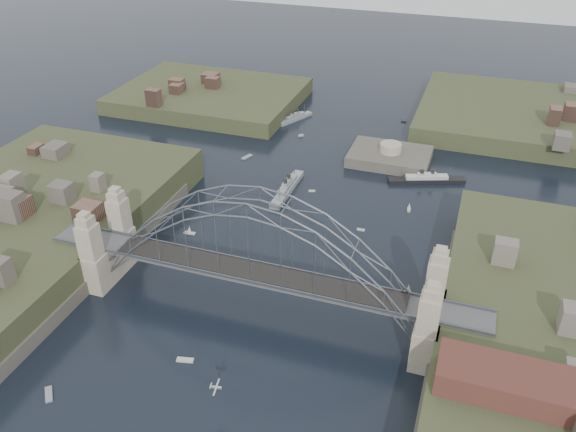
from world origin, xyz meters
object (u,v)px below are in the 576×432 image
Objects in this scene: bridge at (255,255)px; fort_island at (389,163)px; naval_cruiser_far at (295,118)px; ocean_liner at (426,180)px; wharf_shed at (509,382)px; naval_cruiser_near at (287,188)px.

bridge is 72.14m from fort_island.
naval_cruiser_far is (-22.31, 89.74, -11.59)m from bridge.
fort_island is 1.12× the size of ocean_liner.
naval_cruiser_far is at bearing 103.96° from bridge.
wharf_shed reaches higher than naval_cruiser_far.
naval_cruiser_far is at bearing 147.95° from ocean_liner.
wharf_shed is 1.50× the size of naval_cruiser_far.
fort_island is at bearing -29.91° from naval_cruiser_far.
bridge reaches higher than naval_cruiser_far.
naval_cruiser_far is at bearing 150.09° from fort_island.
naval_cruiser_far is (-34.31, 19.74, 1.07)m from fort_island.
ocean_liner is (23.40, 61.11, -11.56)m from bridge.
wharf_shed is at bearing -74.67° from ocean_liner.
bridge reaches higher than wharf_shed.
wharf_shed is at bearing -17.65° from bridge.
bridge is 66.45m from ocean_liner.
ocean_liner is (32.80, 16.54, -0.14)m from naval_cruiser_near.
fort_island is 1.65× the size of naval_cruiser_far.
naval_cruiser_far is 53.93m from ocean_liner.
fort_island is 1.14× the size of naval_cruiser_near.
fort_island is 1.10× the size of wharf_shed.
bridge is 46.23m from wharf_shed.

